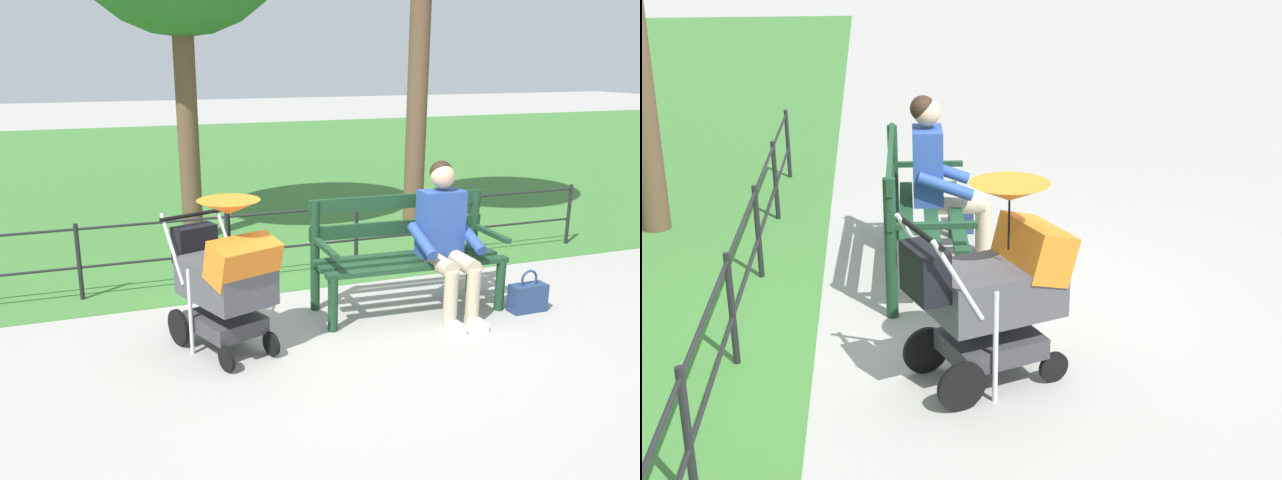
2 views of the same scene
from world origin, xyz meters
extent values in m
plane|color=#9E9B93|center=(0.00, 0.00, 0.00)|extent=(60.00, 60.00, 0.00)
cube|color=#3D7533|center=(0.00, -8.80, 0.00)|extent=(40.00, 16.00, 0.01)
cube|color=#193D23|center=(-0.63, -0.18, 0.45)|extent=(1.60, 0.17, 0.04)
cube|color=#193D23|center=(-0.62, 0.00, 0.45)|extent=(1.60, 0.17, 0.04)
cube|color=#193D23|center=(-0.61, 0.18, 0.45)|extent=(1.60, 0.17, 0.04)
cube|color=#193D23|center=(-0.64, -0.28, 0.67)|extent=(1.60, 0.11, 0.12)
cube|color=#193D23|center=(-0.64, -0.28, 0.90)|extent=(1.60, 0.11, 0.12)
cylinder|color=#193D23|center=(-1.36, 0.23, 0.23)|extent=(0.08, 0.08, 0.45)
cylinder|color=#193D23|center=(-1.38, -0.25, 0.47)|extent=(0.08, 0.08, 0.95)
cube|color=#193D23|center=(-1.37, 0.03, 0.63)|extent=(0.08, 0.56, 0.04)
cylinder|color=#193D23|center=(0.14, 0.17, 0.23)|extent=(0.08, 0.08, 0.45)
cylinder|color=#193D23|center=(0.11, -0.31, 0.47)|extent=(0.08, 0.08, 0.95)
cube|color=#193D23|center=(0.13, -0.03, 0.63)|extent=(0.08, 0.56, 0.04)
cylinder|color=tan|center=(-0.98, 0.22, 0.47)|extent=(0.16, 0.41, 0.14)
cylinder|color=tan|center=(-0.78, 0.22, 0.47)|extent=(0.16, 0.41, 0.14)
cylinder|color=tan|center=(-0.97, 0.42, 0.24)|extent=(0.11, 0.11, 0.47)
cylinder|color=tan|center=(-0.77, 0.41, 0.24)|extent=(0.11, 0.11, 0.47)
cube|color=silver|center=(-0.97, 0.50, 0.04)|extent=(0.11, 0.22, 0.07)
cube|color=silver|center=(-0.77, 0.49, 0.04)|extent=(0.11, 0.22, 0.07)
cube|color=#284793|center=(-0.89, 0.00, 0.75)|extent=(0.37, 0.24, 0.56)
cylinder|color=#284793|center=(-1.10, 0.13, 0.65)|extent=(0.11, 0.43, 0.23)
cylinder|color=#284793|center=(-0.66, 0.11, 0.65)|extent=(0.11, 0.43, 0.23)
sphere|color=tan|center=(-0.89, 0.00, 1.15)|extent=(0.20, 0.20, 0.20)
sphere|color=black|center=(-0.89, -0.03, 1.18)|extent=(0.19, 0.19, 0.19)
cylinder|color=black|center=(0.89, -0.15, 0.14)|extent=(0.13, 0.27, 0.28)
cylinder|color=black|center=(1.32, 0.01, 0.14)|extent=(0.13, 0.27, 0.28)
cylinder|color=black|center=(0.72, 0.43, 0.09)|extent=(0.09, 0.18, 0.18)
cylinder|color=black|center=(1.07, 0.56, 0.09)|extent=(0.09, 0.18, 0.18)
cube|color=#38383D|center=(1.00, 0.21, 0.22)|extent=(0.57, 0.63, 0.12)
cylinder|color=silver|center=(0.82, 0.04, 0.33)|extent=(0.03, 0.03, 0.65)
cylinder|color=silver|center=(1.25, 0.20, 0.33)|extent=(0.03, 0.03, 0.65)
cube|color=#47474C|center=(0.99, 0.23, 0.55)|extent=(0.67, 0.80, 0.28)
cube|color=orange|center=(0.91, 0.46, 0.75)|extent=(0.56, 0.45, 0.33)
cylinder|color=black|center=(1.15, -0.18, 0.95)|extent=(0.50, 0.21, 0.03)
cylinder|color=silver|center=(0.89, -0.17, 0.75)|extent=(0.13, 0.29, 0.49)
cylinder|color=silver|center=(1.33, -0.01, 0.75)|extent=(0.13, 0.29, 0.49)
cone|color=orange|center=(0.96, 0.31, 1.10)|extent=(0.57, 0.57, 0.10)
cylinder|color=black|center=(0.96, 0.31, 0.92)|extent=(0.01, 0.01, 0.30)
cube|color=black|center=(1.14, -0.16, 0.73)|extent=(0.36, 0.26, 0.28)
cube|color=navy|center=(-1.57, 0.34, 0.12)|extent=(0.32, 0.14, 0.24)
torus|color=navy|center=(-1.57, 0.34, 0.29)|extent=(0.16, 0.02, 0.16)
cylinder|color=black|center=(-3.32, -1.25, 0.35)|extent=(0.04, 0.04, 0.70)
cylinder|color=black|center=(-1.99, -1.25, 0.35)|extent=(0.04, 0.04, 0.70)
cylinder|color=black|center=(-0.66, -1.25, 0.35)|extent=(0.04, 0.04, 0.70)
cylinder|color=black|center=(0.66, -1.25, 0.35)|extent=(0.04, 0.04, 0.70)
cylinder|color=black|center=(1.99, -1.25, 0.35)|extent=(0.04, 0.04, 0.70)
cylinder|color=black|center=(0.00, -1.25, 0.65)|extent=(6.64, 0.02, 0.02)
cylinder|color=black|center=(0.00, -1.25, 0.30)|extent=(6.64, 0.02, 0.02)
cylinder|color=brown|center=(0.72, -2.94, 1.35)|extent=(0.24, 0.24, 2.69)
cylinder|color=brown|center=(-1.84, -2.26, 1.86)|extent=(0.24, 0.24, 3.72)
camera|label=1|loc=(1.87, 4.62, 2.09)|focal=36.54mm
camera|label=2|loc=(5.26, -0.42, 2.43)|focal=47.93mm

